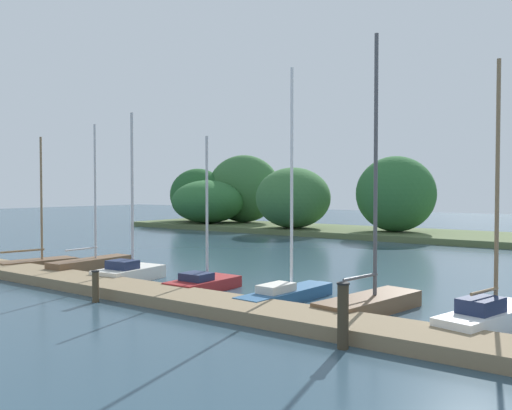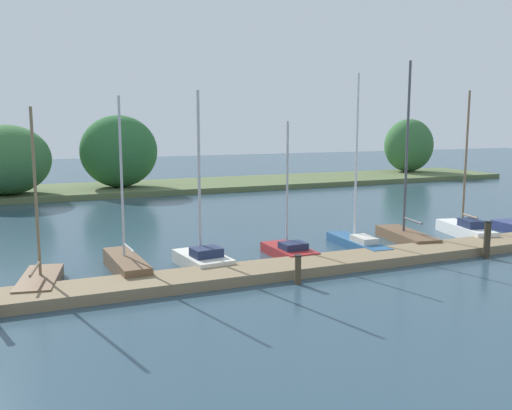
{
  "view_description": "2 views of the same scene",
  "coord_description": "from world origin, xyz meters",
  "px_view_note": "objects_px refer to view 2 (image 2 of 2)",
  "views": [
    {
      "loc": [
        9.54,
        1.37,
        3.49
      ],
      "look_at": [
        -1.04,
        15.69,
        2.93
      ],
      "focal_mm": 38.14,
      "sensor_mm": 36.0,
      "label": 1
    },
    {
      "loc": [
        -12.37,
        -3.61,
        5.22
      ],
      "look_at": [
        -4.42,
        14.65,
        2.21
      ],
      "focal_mm": 38.56,
      "sensor_mm": 36.0,
      "label": 2
    }
  ],
  "objects_px": {
    "sailboat_6": "(464,228)",
    "sailboat_5": "(405,233)",
    "sailboat_1": "(125,263)",
    "mooring_piling_2": "(487,240)",
    "sailboat_3": "(288,249)",
    "sailboat_2": "(202,257)",
    "sailboat_0": "(40,279)",
    "mooring_piling_1": "(298,269)",
    "sailboat_4": "(356,240)"
  },
  "relations": [
    {
      "from": "sailboat_0",
      "to": "sailboat_3",
      "type": "bearing_deg",
      "value": -75.88
    },
    {
      "from": "sailboat_0",
      "to": "sailboat_5",
      "type": "bearing_deg",
      "value": -75.55
    },
    {
      "from": "sailboat_6",
      "to": "mooring_piling_1",
      "type": "bearing_deg",
      "value": 122.64
    },
    {
      "from": "sailboat_5",
      "to": "sailboat_1",
      "type": "bearing_deg",
      "value": 100.56
    },
    {
      "from": "sailboat_0",
      "to": "sailboat_6",
      "type": "distance_m",
      "value": 18.3
    },
    {
      "from": "sailboat_1",
      "to": "mooring_piling_2",
      "type": "xyz_separation_m",
      "value": [
        13.23,
        -3.47,
        0.37
      ]
    },
    {
      "from": "sailboat_4",
      "to": "mooring_piling_1",
      "type": "distance_m",
      "value": 5.89
    },
    {
      "from": "sailboat_0",
      "to": "sailboat_2",
      "type": "height_order",
      "value": "sailboat_2"
    },
    {
      "from": "sailboat_5",
      "to": "mooring_piling_1",
      "type": "bearing_deg",
      "value": 127.13
    },
    {
      "from": "sailboat_0",
      "to": "mooring_piling_2",
      "type": "distance_m",
      "value": 16.28
    },
    {
      "from": "sailboat_2",
      "to": "sailboat_6",
      "type": "distance_m",
      "value": 12.8
    },
    {
      "from": "sailboat_1",
      "to": "sailboat_6",
      "type": "bearing_deg",
      "value": -92.34
    },
    {
      "from": "sailboat_3",
      "to": "sailboat_6",
      "type": "height_order",
      "value": "sailboat_6"
    },
    {
      "from": "sailboat_3",
      "to": "sailboat_2",
      "type": "bearing_deg",
      "value": 92.31
    },
    {
      "from": "sailboat_5",
      "to": "sailboat_2",
      "type": "bearing_deg",
      "value": 103.01
    },
    {
      "from": "sailboat_3",
      "to": "sailboat_0",
      "type": "bearing_deg",
      "value": 92.74
    },
    {
      "from": "sailboat_6",
      "to": "mooring_piling_1",
      "type": "xyz_separation_m",
      "value": [
        -10.57,
        -3.65,
        0.09
      ]
    },
    {
      "from": "sailboat_4",
      "to": "sailboat_0",
      "type": "bearing_deg",
      "value": 96.53
    },
    {
      "from": "sailboat_1",
      "to": "sailboat_6",
      "type": "relative_size",
      "value": 0.92
    },
    {
      "from": "sailboat_0",
      "to": "sailboat_5",
      "type": "relative_size",
      "value": 0.73
    },
    {
      "from": "sailboat_4",
      "to": "mooring_piling_2",
      "type": "relative_size",
      "value": 4.97
    },
    {
      "from": "sailboat_5",
      "to": "mooring_piling_2",
      "type": "height_order",
      "value": "sailboat_5"
    },
    {
      "from": "mooring_piling_1",
      "to": "mooring_piling_2",
      "type": "relative_size",
      "value": 0.67
    },
    {
      "from": "sailboat_3",
      "to": "mooring_piling_2",
      "type": "height_order",
      "value": "sailboat_3"
    },
    {
      "from": "sailboat_0",
      "to": "mooring_piling_1",
      "type": "relative_size",
      "value": 5.87
    },
    {
      "from": "sailboat_1",
      "to": "mooring_piling_1",
      "type": "height_order",
      "value": "sailboat_1"
    },
    {
      "from": "sailboat_4",
      "to": "sailboat_6",
      "type": "bearing_deg",
      "value": -86.19
    },
    {
      "from": "sailboat_6",
      "to": "mooring_piling_2",
      "type": "xyz_separation_m",
      "value": [
        -2.24,
        -3.49,
        0.33
      ]
    },
    {
      "from": "sailboat_4",
      "to": "mooring_piling_1",
      "type": "bearing_deg",
      "value": 131.12
    },
    {
      "from": "sailboat_1",
      "to": "sailboat_3",
      "type": "distance_m",
      "value": 6.29
    },
    {
      "from": "sailboat_1",
      "to": "sailboat_5",
      "type": "xyz_separation_m",
      "value": [
        12.26,
        0.23,
        0.03
      ]
    },
    {
      "from": "sailboat_0",
      "to": "sailboat_6",
      "type": "bearing_deg",
      "value": -76.81
    },
    {
      "from": "mooring_piling_2",
      "to": "sailboat_1",
      "type": "bearing_deg",
      "value": 165.32
    },
    {
      "from": "sailboat_2",
      "to": "sailboat_6",
      "type": "xyz_separation_m",
      "value": [
        12.79,
        0.39,
        0.02
      ]
    },
    {
      "from": "sailboat_6",
      "to": "mooring_piling_2",
      "type": "relative_size",
      "value": 4.58
    },
    {
      "from": "sailboat_2",
      "to": "sailboat_3",
      "type": "relative_size",
      "value": 1.2
    },
    {
      "from": "sailboat_6",
      "to": "sailboat_5",
      "type": "bearing_deg",
      "value": 99.98
    },
    {
      "from": "sailboat_6",
      "to": "mooring_piling_1",
      "type": "height_order",
      "value": "sailboat_6"
    },
    {
      "from": "sailboat_4",
      "to": "mooring_piling_1",
      "type": "height_order",
      "value": "sailboat_4"
    },
    {
      "from": "sailboat_2",
      "to": "sailboat_6",
      "type": "height_order",
      "value": "sailboat_6"
    },
    {
      "from": "sailboat_6",
      "to": "sailboat_3",
      "type": "bearing_deg",
      "value": 104.94
    },
    {
      "from": "sailboat_0",
      "to": "sailboat_4",
      "type": "relative_size",
      "value": 0.79
    },
    {
      "from": "sailboat_2",
      "to": "sailboat_4",
      "type": "height_order",
      "value": "sailboat_4"
    },
    {
      "from": "sailboat_4",
      "to": "sailboat_1",
      "type": "bearing_deg",
      "value": 93.32
    },
    {
      "from": "sailboat_3",
      "to": "sailboat_5",
      "type": "height_order",
      "value": "sailboat_5"
    },
    {
      "from": "sailboat_4",
      "to": "sailboat_6",
      "type": "xyz_separation_m",
      "value": [
        5.91,
        0.04,
        0.05
      ]
    },
    {
      "from": "sailboat_5",
      "to": "sailboat_6",
      "type": "bearing_deg",
      "value": -84.15
    },
    {
      "from": "sailboat_3",
      "to": "sailboat_5",
      "type": "xyz_separation_m",
      "value": [
        5.97,
        0.42,
        0.09
      ]
    },
    {
      "from": "mooring_piling_2",
      "to": "sailboat_0",
      "type": "bearing_deg",
      "value": 170.18
    },
    {
      "from": "sailboat_4",
      "to": "mooring_piling_2",
      "type": "height_order",
      "value": "sailboat_4"
    }
  ]
}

